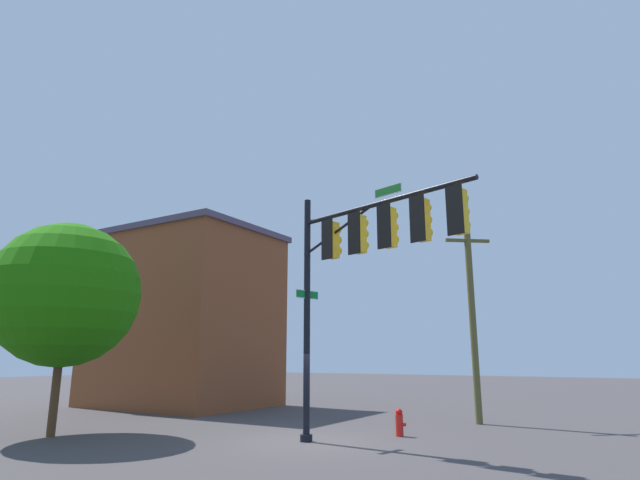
# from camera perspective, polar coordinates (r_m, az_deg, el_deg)

# --- Properties ---
(ground_plane) EXTENTS (120.00, 120.00, 0.00)m
(ground_plane) POSITION_cam_1_polar(r_m,az_deg,el_deg) (16.13, -1.54, -21.45)
(ground_plane) COLOR #443E3F
(signal_pole_assembly) EXTENTS (5.99, 2.13, 7.37)m
(signal_pole_assembly) POSITION_cam_1_polar(r_m,az_deg,el_deg) (14.54, 5.33, -0.95)
(signal_pole_assembly) COLOR black
(signal_pole_assembly) RESTS_ON ground_plane
(utility_pole) EXTENTS (1.49, 1.21, 7.56)m
(utility_pole) POSITION_cam_1_polar(r_m,az_deg,el_deg) (20.91, 16.55, -8.17)
(utility_pole) COLOR brown
(utility_pole) RESTS_ON ground_plane
(fire_hydrant) EXTENTS (0.33, 0.24, 0.83)m
(fire_hydrant) POSITION_cam_1_polar(r_m,az_deg,el_deg) (17.27, 8.80, -19.37)
(fire_hydrant) COLOR red
(fire_hydrant) RESTS_ON ground_plane
(tree_near) EXTENTS (4.73, 4.73, 6.81)m
(tree_near) POSITION_cam_1_polar(r_m,az_deg,el_deg) (19.00, -26.32, -5.42)
(tree_near) COLOR #50351F
(tree_near) RESTS_ON ground_plane
(brick_building) EXTENTS (8.85, 6.79, 8.90)m
(brick_building) POSITION_cam_1_polar(r_m,az_deg,el_deg) (28.16, -14.78, -8.29)
(brick_building) COLOR brown
(brick_building) RESTS_ON ground_plane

